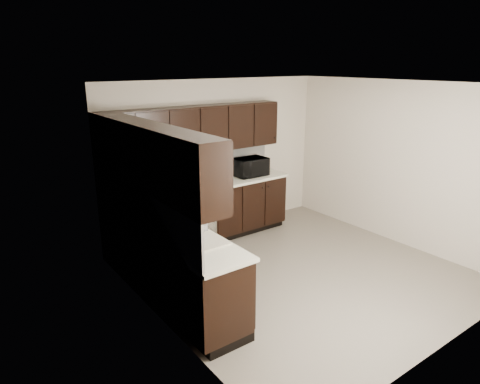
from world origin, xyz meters
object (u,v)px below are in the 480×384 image
(sink, at_px, (190,244))
(microwave, at_px, (250,167))
(blue_pitcher, at_px, (191,227))
(storage_bin, at_px, (180,223))
(toaster_oven, at_px, (120,191))

(sink, distance_m, microwave, 2.72)
(sink, relative_size, blue_pitcher, 3.01)
(blue_pitcher, bearing_deg, sink, 141.24)
(sink, height_order, blue_pitcher, blue_pitcher)
(storage_bin, bearing_deg, blue_pitcher, -91.57)
(microwave, bearing_deg, toaster_oven, 178.63)
(toaster_oven, bearing_deg, storage_bin, -86.91)
(microwave, distance_m, toaster_oven, 2.20)
(toaster_oven, relative_size, blue_pitcher, 1.39)
(microwave, relative_size, toaster_oven, 1.43)
(microwave, xyz_separation_m, toaster_oven, (-2.19, 0.07, -0.03))
(microwave, height_order, storage_bin, microwave)
(storage_bin, height_order, blue_pitcher, blue_pitcher)
(microwave, bearing_deg, blue_pitcher, -140.42)
(sink, distance_m, blue_pitcher, 0.20)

